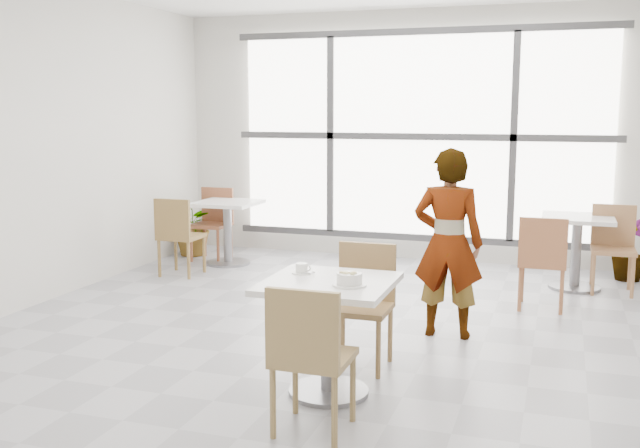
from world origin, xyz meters
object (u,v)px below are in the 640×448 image
(coffee_cup, at_px, (302,269))
(bg_table_right, at_px, (577,242))
(bg_chair_right_near, at_px, (542,257))
(plant_right, at_px, (629,250))
(main_table, at_px, (329,315))
(bg_chair_right_far, at_px, (613,242))
(oatmeal_bowl, at_px, (349,279))
(plant_left, at_px, (195,227))
(bg_table_left, at_px, (227,223))
(chair_near, at_px, (309,350))
(bg_chair_left_far, at_px, (214,218))
(bg_chair_left_near, at_px, (177,231))
(chair_far, at_px, (363,296))
(person, at_px, (448,243))

(coffee_cup, xyz_separation_m, bg_table_right, (1.77, 3.33, -0.29))
(bg_chair_right_near, xyz_separation_m, plant_right, (0.85, 1.55, -0.17))
(main_table, xyz_separation_m, bg_chair_right_far, (1.89, 3.49, -0.02))
(oatmeal_bowl, height_order, bg_table_right, oatmeal_bowl)
(plant_left, bearing_deg, bg_table_left, -28.70)
(oatmeal_bowl, bearing_deg, chair_near, -98.48)
(main_table, relative_size, bg_chair_left_far, 0.92)
(bg_chair_right_near, bearing_deg, bg_chair_left_far, -16.86)
(coffee_cup, bearing_deg, oatmeal_bowl, -30.71)
(oatmeal_bowl, bearing_deg, plant_left, 129.04)
(oatmeal_bowl, distance_m, plant_right, 4.59)
(main_table, bearing_deg, bg_chair_left_near, 134.12)
(bg_table_right, bearing_deg, plant_right, 46.65)
(bg_chair_right_near, relative_size, bg_chair_right_far, 1.00)
(main_table, distance_m, plant_left, 4.82)
(chair_near, xyz_separation_m, oatmeal_bowl, (0.08, 0.53, 0.29))
(chair_near, distance_m, bg_table_right, 4.35)
(chair_far, relative_size, coffee_cup, 5.47)
(chair_far, relative_size, oatmeal_bowl, 4.14)
(bg_chair_right_far, bearing_deg, person, -123.96)
(coffee_cup, bearing_deg, bg_chair_left_far, 124.45)
(bg_chair_right_near, relative_size, plant_left, 1.20)
(chair_near, bearing_deg, coffee_cup, -67.56)
(oatmeal_bowl, distance_m, bg_chair_left_near, 3.92)
(bg_chair_left_far, distance_m, bg_chair_right_near, 4.07)
(bg_chair_left_far, xyz_separation_m, plant_right, (4.74, 0.37, -0.17))
(bg_chair_left_near, bearing_deg, plant_right, -163.66)
(person, bearing_deg, chair_near, 76.25)
(bg_chair_right_far, bearing_deg, plant_right, 70.58)
(bg_chair_right_far, bearing_deg, bg_table_left, -179.43)
(coffee_cup, xyz_separation_m, plant_left, (-2.75, 3.64, -0.42))
(plant_right, bearing_deg, plant_left, -176.99)
(chair_far, relative_size, plant_right, 1.32)
(chair_far, xyz_separation_m, bg_table_right, (1.48, 2.85, -0.01))
(main_table, distance_m, bg_table_left, 4.18)
(bg_table_right, bearing_deg, plant_left, 176.07)
(main_table, distance_m, coffee_cup, 0.37)
(plant_left, bearing_deg, bg_table_right, -3.93)
(plant_right, bearing_deg, chair_far, -120.63)
(chair_near, height_order, bg_chair_right_near, same)
(main_table, bearing_deg, coffee_cup, 148.46)
(oatmeal_bowl, xyz_separation_m, bg_chair_right_far, (1.73, 3.58, -0.29))
(person, height_order, plant_right, person)
(bg_chair_right_near, bearing_deg, bg_table_left, -14.74)
(bg_chair_left_near, xyz_separation_m, bg_chair_left_far, (-0.06, 1.00, 0.00))
(person, xyz_separation_m, bg_chair_left_near, (-3.13, 1.21, -0.26))
(person, relative_size, plant_left, 2.10)
(bg_chair_left_near, relative_size, plant_left, 1.20)
(chair_near, bearing_deg, plant_left, -55.18)
(main_table, bearing_deg, chair_near, -82.31)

